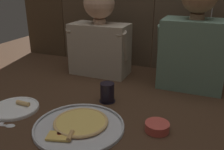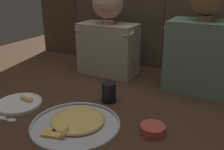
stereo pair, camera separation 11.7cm
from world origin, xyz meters
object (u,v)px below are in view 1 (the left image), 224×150
at_px(drinking_glass, 107,92).
at_px(diner_left, 100,34).
at_px(pizza_tray, 79,125).
at_px(dinner_plate, 15,108).
at_px(dipping_bowl, 157,126).
at_px(diner_right, 194,39).

height_order(drinking_glass, diner_left, diner_left).
bearing_deg(pizza_tray, diner_left, 106.99).
height_order(dinner_plate, diner_left, diner_left).
distance_m(drinking_glass, diner_left, 0.49).
relative_size(drinking_glass, diner_left, 0.18).
bearing_deg(drinking_glass, dipping_bowl, -29.82).
bearing_deg(diner_left, dipping_bowl, -46.67).
relative_size(dinner_plate, diner_left, 0.40).
distance_m(dipping_bowl, diner_right, 0.62).
distance_m(pizza_tray, diner_right, 0.81).
bearing_deg(diner_left, drinking_glass, -60.34).
height_order(pizza_tray, diner_left, diner_left).
bearing_deg(dinner_plate, diner_left, 74.81).
distance_m(dinner_plate, diner_left, 0.71).
xyz_separation_m(pizza_tray, diner_left, (-0.20, 0.65, 0.26)).
height_order(pizza_tray, dipping_bowl, dipping_bowl).
height_order(drinking_glass, dipping_bowl, drinking_glass).
relative_size(pizza_tray, diner_left, 0.69).
xyz_separation_m(dinner_plate, diner_right, (0.77, 0.63, 0.28)).
relative_size(dinner_plate, drinking_glass, 2.26).
bearing_deg(drinking_glass, dinner_plate, -146.18).
xyz_separation_m(dinner_plate, diner_left, (0.17, 0.63, 0.26)).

